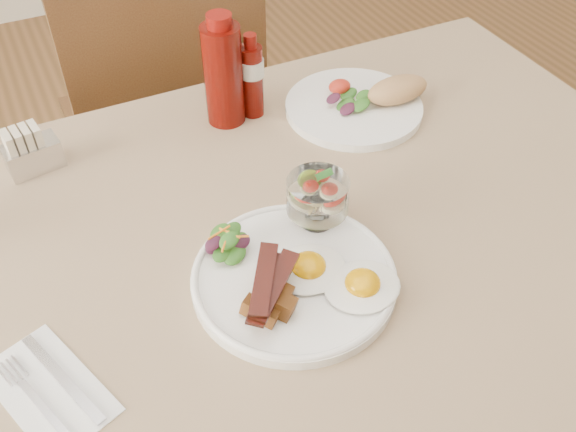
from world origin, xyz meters
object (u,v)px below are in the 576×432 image
(main_plate, at_px, (294,279))
(sugar_caddy, at_px, (31,152))
(chair_far, at_px, (167,123))
(ketchup_bottle, at_px, (223,73))
(hot_sauce_bottle, at_px, (252,77))
(fruit_cup, at_px, (318,196))
(second_plate, at_px, (364,102))
(table, at_px, (286,273))

(main_plate, height_order, sugar_caddy, sugar_caddy)
(chair_far, height_order, ketchup_bottle, ketchup_bottle)
(chair_far, xyz_separation_m, hot_sauce_bottle, (0.08, -0.36, 0.30))
(fruit_cup, xyz_separation_m, hot_sauce_bottle, (0.04, 0.32, 0.01))
(second_plate, bearing_deg, hot_sauce_bottle, 157.11)
(hot_sauce_bottle, bearing_deg, second_plate, -22.89)
(chair_far, relative_size, fruit_cup, 10.26)
(ketchup_bottle, distance_m, sugar_caddy, 0.34)
(second_plate, xyz_separation_m, ketchup_bottle, (-0.24, 0.08, 0.08))
(main_plate, distance_m, fruit_cup, 0.12)
(chair_far, distance_m, main_plate, 0.79)
(main_plate, distance_m, hot_sauce_bottle, 0.42)
(main_plate, xyz_separation_m, sugar_caddy, (-0.27, 0.41, 0.03))
(fruit_cup, bearing_deg, table, 166.44)
(chair_far, height_order, sugar_caddy, chair_far)
(chair_far, distance_m, sugar_caddy, 0.53)
(table, bearing_deg, main_plate, -109.44)
(chair_far, height_order, fruit_cup, chair_far)
(table, relative_size, second_plate, 5.00)
(chair_far, bearing_deg, main_plate, -92.41)
(fruit_cup, distance_m, sugar_caddy, 0.48)
(main_plate, xyz_separation_m, ketchup_bottle, (0.06, 0.40, 0.09))
(second_plate, distance_m, ketchup_bottle, 0.26)
(hot_sauce_bottle, bearing_deg, sugar_caddy, 178.47)
(fruit_cup, distance_m, ketchup_bottle, 0.32)
(ketchup_bottle, distance_m, hot_sauce_bottle, 0.05)
(chair_far, height_order, hot_sauce_bottle, chair_far)
(table, relative_size, fruit_cup, 14.68)
(table, height_order, sugar_caddy, sugar_caddy)
(main_plate, xyz_separation_m, second_plate, (0.30, 0.32, 0.01))
(hot_sauce_bottle, bearing_deg, fruit_cup, -96.44)
(chair_far, distance_m, hot_sauce_bottle, 0.48)
(table, relative_size, main_plate, 4.75)
(fruit_cup, xyz_separation_m, second_plate, (0.22, 0.24, -0.05))
(chair_far, relative_size, sugar_caddy, 10.01)
(fruit_cup, relative_size, ketchup_bottle, 0.45)
(ketchup_bottle, height_order, sugar_caddy, ketchup_bottle)
(chair_far, xyz_separation_m, second_plate, (0.27, -0.44, 0.24))
(chair_far, distance_m, ketchup_bottle, 0.48)
(chair_far, bearing_deg, ketchup_bottle, -85.29)
(chair_far, relative_size, main_plate, 3.32)
(second_plate, bearing_deg, main_plate, -133.28)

